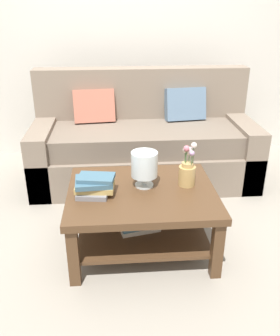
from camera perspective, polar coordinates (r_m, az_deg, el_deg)
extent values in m
plane|color=gray|center=(3.08, 0.11, -7.90)|extent=(10.00, 10.00, 0.00)
cube|color=beige|center=(4.25, -1.75, 20.48)|extent=(6.40, 0.12, 2.70)
cube|color=#7A6B5B|center=(3.65, 0.66, 0.82)|extent=(2.14, 0.90, 0.36)
cube|color=#6E6052|center=(3.52, 0.73, 4.80)|extent=(1.90, 0.74, 0.20)
cube|color=#7A6B5B|center=(3.81, 0.23, 10.26)|extent=(2.14, 0.20, 0.70)
cube|color=#7A6B5B|center=(3.66, -14.68, 2.04)|extent=(0.20, 0.90, 0.60)
cube|color=#7A6B5B|center=(3.81, 15.39, 2.89)|extent=(0.20, 0.90, 0.60)
cube|color=#B26651|center=(3.67, -7.23, 9.65)|extent=(0.42, 0.22, 0.34)
cube|color=slate|center=(3.73, 7.08, 9.93)|extent=(0.42, 0.23, 0.34)
cube|color=#4C331E|center=(2.53, 0.26, -3.98)|extent=(1.02, 0.83, 0.05)
cube|color=#4C331E|center=(2.37, -10.38, -13.49)|extent=(0.07, 0.07, 0.42)
cube|color=#4C331E|center=(2.44, 11.98, -12.39)|extent=(0.07, 0.07, 0.42)
cube|color=#4C331E|center=(2.97, -9.16, -4.88)|extent=(0.07, 0.07, 0.42)
cube|color=#4C331E|center=(3.02, 8.35, -4.23)|extent=(0.07, 0.07, 0.42)
cube|color=#4C331E|center=(2.69, 0.25, -9.61)|extent=(0.90, 0.71, 0.02)
cube|color=beige|center=(2.68, -0.27, -8.98)|extent=(0.32, 0.26, 0.04)
cube|color=#3D6075|center=(2.66, -0.28, -8.42)|extent=(0.32, 0.26, 0.03)
cube|color=slate|center=(2.48, -7.34, -3.80)|extent=(0.23, 0.22, 0.03)
cube|color=tan|center=(2.47, -7.08, -2.95)|extent=(0.27, 0.19, 0.04)
cube|color=#3D6075|center=(2.46, -7.25, -2.14)|extent=(0.26, 0.22, 0.03)
cube|color=#3D6075|center=(2.44, -6.88, -1.54)|extent=(0.26, 0.19, 0.03)
cylinder|color=silver|center=(2.58, 0.64, -2.66)|extent=(0.13, 0.13, 0.02)
cylinder|color=silver|center=(2.56, 0.64, -1.86)|extent=(0.04, 0.04, 0.07)
cylinder|color=silver|center=(2.51, 0.66, 0.60)|extent=(0.18, 0.18, 0.18)
sphere|color=#3D6075|center=(2.52, 0.02, -0.07)|extent=(0.05, 0.05, 0.05)
sphere|color=tan|center=(2.53, 1.25, 0.10)|extent=(0.05, 0.05, 0.05)
cylinder|color=tan|center=(2.58, 7.36, -1.22)|extent=(0.12, 0.12, 0.14)
cylinder|color=tan|center=(2.55, 7.46, 0.52)|extent=(0.08, 0.08, 0.03)
cylinder|color=#426638|center=(2.52, 8.36, 2.03)|extent=(0.01, 0.01, 0.12)
sphere|color=silver|center=(2.49, 8.46, 3.55)|extent=(0.04, 0.04, 0.04)
cylinder|color=#426638|center=(2.55, 7.71, 1.65)|extent=(0.01, 0.01, 0.06)
sphere|color=silver|center=(2.53, 7.77, 2.66)|extent=(0.06, 0.06, 0.06)
cylinder|color=#426638|center=(2.54, 7.09, 1.74)|extent=(0.01, 0.01, 0.08)
sphere|color=silver|center=(2.52, 7.15, 2.78)|extent=(0.04, 0.04, 0.04)
cylinder|color=#426638|center=(2.51, 7.23, 1.76)|extent=(0.01, 0.01, 0.10)
sphere|color=#C66B7A|center=(2.49, 7.30, 3.06)|extent=(0.04, 0.04, 0.04)
cylinder|color=#426638|center=(2.50, 8.09, 1.29)|extent=(0.01, 0.01, 0.07)
sphere|color=#B28CB7|center=(2.48, 8.16, 2.32)|extent=(0.04, 0.04, 0.04)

